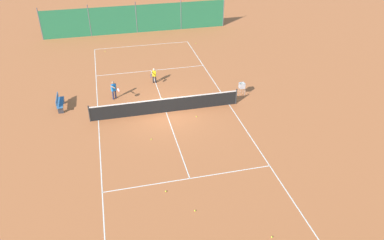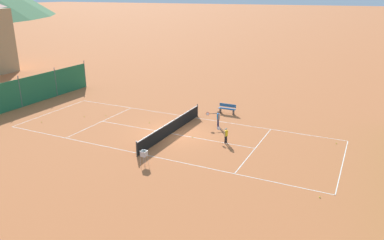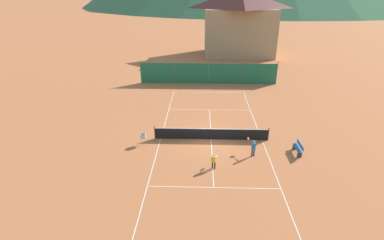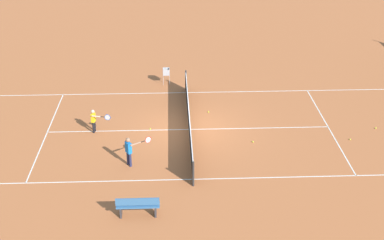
{
  "view_description": "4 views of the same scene",
  "coord_description": "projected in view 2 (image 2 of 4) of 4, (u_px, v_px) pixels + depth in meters",
  "views": [
    {
      "loc": [
        3.11,
        19.73,
        11.77
      ],
      "look_at": [
        -1.05,
        2.49,
        0.78
      ],
      "focal_mm": 35.0,
      "sensor_mm": 36.0,
      "label": 1
    },
    {
      "loc": [
        -22.63,
        -12.63,
        9.93
      ],
      "look_at": [
        0.09,
        -1.65,
        1.28
      ],
      "focal_mm": 35.0,
      "sensor_mm": 36.0,
      "label": 2
    },
    {
      "loc": [
        -0.83,
        -21.54,
        11.22
      ],
      "look_at": [
        -1.57,
        0.52,
        1.46
      ],
      "focal_mm": 28.0,
      "sensor_mm": 36.0,
      "label": 3
    },
    {
      "loc": [
        21.43,
        -0.74,
        11.46
      ],
      "look_at": [
        0.29,
        0.13,
        0.63
      ],
      "focal_mm": 50.0,
      "sensor_mm": 36.0,
      "label": 4
    }
  ],
  "objects": [
    {
      "name": "tennis_ball_service_box",
      "position": [
        149.0,
        123.0,
        29.93
      ],
      "size": [
        0.07,
        0.07,
        0.07
      ],
      "primitive_type": "sphere",
      "color": "#CCE033",
      "rests_on": "ground"
    },
    {
      "name": "tennis_ball_by_net_right",
      "position": [
        336.0,
        143.0,
        25.82
      ],
      "size": [
        0.07,
        0.07,
        0.07
      ],
      "primitive_type": "sphere",
      "color": "#CCE033",
      "rests_on": "ground"
    },
    {
      "name": "player_far_baseline",
      "position": [
        225.0,
        134.0,
        25.82
      ],
      "size": [
        0.54,
        0.91,
        1.11
      ],
      "color": "black",
      "rests_on": "ground"
    },
    {
      "name": "tennis_net",
      "position": [
        171.0,
        127.0,
        27.53
      ],
      "size": [
        9.18,
        0.08,
        1.06
      ],
      "color": "#2D2D2D",
      "rests_on": "ground"
    },
    {
      "name": "tennis_ball_by_net_left",
      "position": [
        42.0,
        122.0,
        30.06
      ],
      "size": [
        0.07,
        0.07,
        0.07
      ],
      "primitive_type": "sphere",
      "color": "#CCE033",
      "rests_on": "ground"
    },
    {
      "name": "player_near_baseline",
      "position": [
        218.0,
        117.0,
        28.96
      ],
      "size": [
        0.55,
        1.05,
        1.26
      ],
      "color": "#23284C",
      "rests_on": "ground"
    },
    {
      "name": "tennis_ball_mid_court",
      "position": [
        320.0,
        197.0,
        19.04
      ],
      "size": [
        0.07,
        0.07,
        0.07
      ],
      "primitive_type": "sphere",
      "color": "#CCE033",
      "rests_on": "ground"
    },
    {
      "name": "tennis_ball_alley_right",
      "position": [
        148.0,
        139.0,
        26.65
      ],
      "size": [
        0.07,
        0.07,
        0.07
      ],
      "primitive_type": "sphere",
      "color": "#CCE033",
      "rests_on": "ground"
    },
    {
      "name": "tennis_ball_alley_left",
      "position": [
        193.0,
        137.0,
        26.91
      ],
      "size": [
        0.07,
        0.07,
        0.07
      ],
      "primitive_type": "sphere",
      "color": "#CCE033",
      "rests_on": "ground"
    },
    {
      "name": "court_line_markings",
      "position": [
        171.0,
        134.0,
        27.69
      ],
      "size": [
        8.25,
        23.85,
        0.01
      ],
      "color": "white",
      "rests_on": "ground"
    },
    {
      "name": "windscreen_fence_far",
      "position": [
        20.0,
        93.0,
        33.65
      ],
      "size": [
        17.28,
        0.08,
        2.9
      ],
      "color": "#236B42",
      "rests_on": "ground"
    },
    {
      "name": "ball_hopper",
      "position": [
        144.0,
        154.0,
        22.54
      ],
      "size": [
        0.36,
        0.36,
        0.89
      ],
      "color": "#B7B7BC",
      "rests_on": "ground"
    },
    {
      "name": "tennis_ball_far_corner",
      "position": [
        84.0,
        116.0,
        31.43
      ],
      "size": [
        0.07,
        0.07,
        0.07
      ],
      "primitive_type": "sphere",
      "color": "#CCE033",
      "rests_on": "ground"
    },
    {
      "name": "tennis_ball_near_corner",
      "position": [
        106.0,
        115.0,
        31.67
      ],
      "size": [
        0.07,
        0.07,
        0.07
      ],
      "primitive_type": "sphere",
      "color": "#CCE033",
      "rests_on": "ground"
    },
    {
      "name": "ground_plane",
      "position": [
        171.0,
        134.0,
        27.7
      ],
      "size": [
        600.0,
        600.0,
        0.0
      ],
      "primitive_type": "plane",
      "color": "#BC6638"
    },
    {
      "name": "courtside_bench",
      "position": [
        227.0,
        108.0,
        32.13
      ],
      "size": [
        0.36,
        1.5,
        0.84
      ],
      "color": "#336699",
      "rests_on": "ground"
    }
  ]
}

